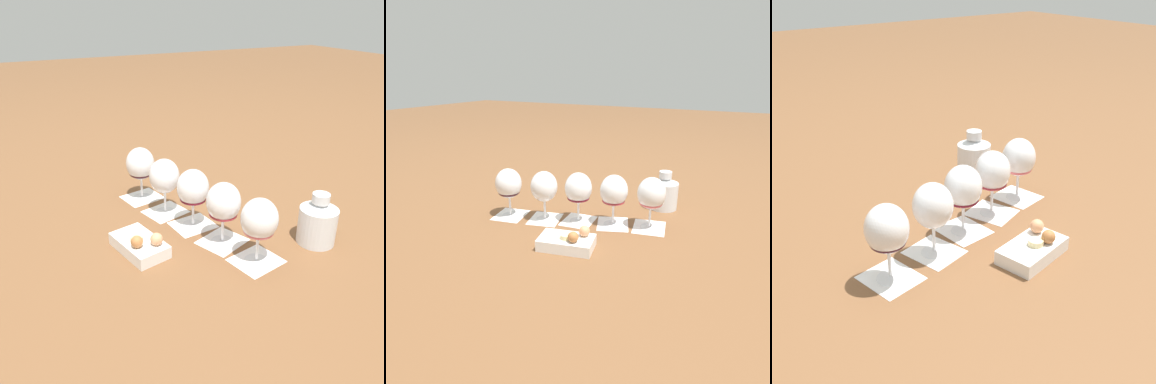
# 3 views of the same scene
# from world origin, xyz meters

# --- Properties ---
(ground_plane) EXTENTS (8.00, 8.00, 0.00)m
(ground_plane) POSITION_xyz_m (0.00, 0.00, 0.00)
(ground_plane) COLOR brown
(tasting_card_0) EXTENTS (0.13, 0.14, 0.00)m
(tasting_card_0) POSITION_xyz_m (-0.24, -0.07, 0.00)
(tasting_card_0) COLOR white
(tasting_card_0) RESTS_ON ground_plane
(tasting_card_1) EXTENTS (0.14, 0.15, 0.00)m
(tasting_card_1) POSITION_xyz_m (-0.12, -0.04, 0.00)
(tasting_card_1) COLOR white
(tasting_card_1) RESTS_ON ground_plane
(tasting_card_2) EXTENTS (0.12, 0.13, 0.00)m
(tasting_card_2) POSITION_xyz_m (-0.00, -0.01, 0.00)
(tasting_card_2) COLOR white
(tasting_card_2) RESTS_ON ground_plane
(tasting_card_3) EXTENTS (0.13, 0.14, 0.00)m
(tasting_card_3) POSITION_xyz_m (0.11, 0.03, 0.00)
(tasting_card_3) COLOR white
(tasting_card_3) RESTS_ON ground_plane
(tasting_card_4) EXTENTS (0.13, 0.14, 0.00)m
(tasting_card_4) POSITION_xyz_m (0.24, 0.06, 0.00)
(tasting_card_4) COLOR white
(tasting_card_4) RESTS_ON ground_plane
(wine_glass_0) EXTENTS (0.09, 0.09, 0.17)m
(wine_glass_0) POSITION_xyz_m (-0.24, -0.07, 0.12)
(wine_glass_0) COLOR white
(wine_glass_0) RESTS_ON tasting_card_0
(wine_glass_1) EXTENTS (0.09, 0.09, 0.17)m
(wine_glass_1) POSITION_xyz_m (-0.12, -0.04, 0.12)
(wine_glass_1) COLOR white
(wine_glass_1) RESTS_ON tasting_card_1
(wine_glass_2) EXTENTS (0.09, 0.09, 0.17)m
(wine_glass_2) POSITION_xyz_m (-0.00, -0.01, 0.12)
(wine_glass_2) COLOR white
(wine_glass_2) RESTS_ON tasting_card_2
(wine_glass_3) EXTENTS (0.09, 0.09, 0.17)m
(wine_glass_3) POSITION_xyz_m (0.11, 0.03, 0.12)
(wine_glass_3) COLOR white
(wine_glass_3) RESTS_ON tasting_card_3
(wine_glass_4) EXTENTS (0.09, 0.09, 0.17)m
(wine_glass_4) POSITION_xyz_m (0.24, 0.06, 0.12)
(wine_glass_4) COLOR white
(wine_glass_4) RESTS_ON tasting_card_4
(ceramic_vase) EXTENTS (0.10, 0.10, 0.15)m
(ceramic_vase) POSITION_xyz_m (-0.23, -0.27, 0.06)
(ceramic_vase) COLOR silver
(ceramic_vase) RESTS_ON ground_plane
(snack_dish) EXTENTS (0.18, 0.13, 0.07)m
(snack_dish) POSITION_xyz_m (-0.06, 0.18, 0.02)
(snack_dish) COLOR white
(snack_dish) RESTS_ON ground_plane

